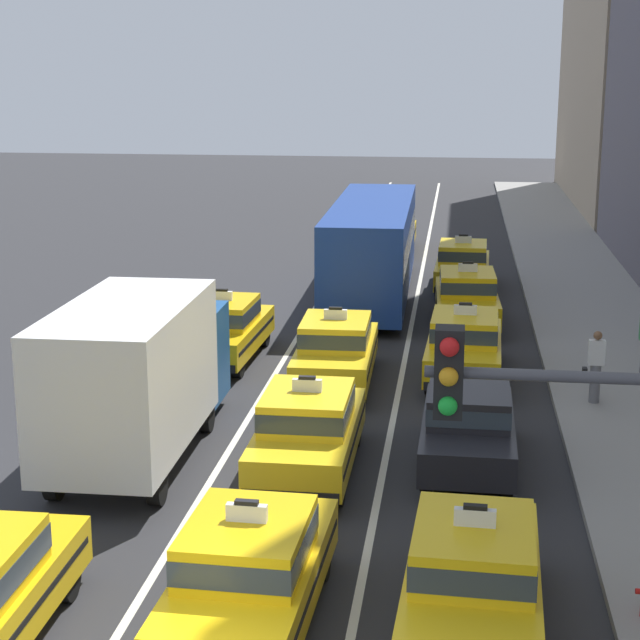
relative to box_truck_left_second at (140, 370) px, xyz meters
name	(u,v)px	position (x,y,z in m)	size (l,w,h in m)	color
lane_stripe_left_center	(304,327)	(1.66, 10.95, -1.78)	(0.14, 80.00, 0.01)	silver
lane_stripe_center_right	(410,330)	(4.86, 10.95, -1.78)	(0.14, 80.00, 0.01)	silver
sidewalk_curb	(631,385)	(10.46, 5.95, -1.70)	(4.00, 90.00, 0.15)	gray
box_truck_left_second	(140,370)	(0.00, 0.00, 0.00)	(2.35, 6.98, 3.27)	black
taxi_left_third	(223,328)	(0.09, 7.07, -0.90)	(1.95, 4.61, 1.96)	black
taxi_center_nearest	(250,570)	(3.45, -6.34, -0.90)	(1.95, 4.61, 1.96)	black
taxi_center_second	(308,429)	(3.43, -0.48, -0.90)	(1.82, 4.56, 1.96)	black
taxi_center_third	(336,349)	(3.28, 5.35, -0.90)	(1.90, 4.59, 1.96)	black
bus_center_fourth	(372,245)	(3.34, 15.25, 0.04)	(2.66, 11.23, 3.22)	black
taxi_center_fifth	(392,231)	(3.46, 24.35, -0.90)	(1.82, 4.56, 1.96)	black
taxi_right_nearest	(473,576)	(6.50, -6.09, -0.90)	(1.98, 4.62, 1.96)	black
sedan_right_second	(468,424)	(6.47, 0.27, -0.93)	(1.82, 4.32, 1.58)	black
taxi_right_third	(464,344)	(6.40, 6.24, -0.90)	(1.95, 4.61, 1.96)	black
taxi_right_fourth	(467,297)	(6.49, 11.84, -0.90)	(1.97, 4.62, 1.96)	black
taxi_right_fifth	(463,265)	(6.37, 17.05, -0.90)	(1.93, 4.61, 1.96)	black
pedestrian_by_storefront	(595,367)	(9.35, 4.20, -0.79)	(0.47, 0.24, 1.67)	slate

